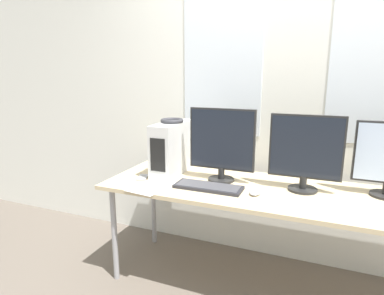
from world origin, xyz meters
The scene contains 10 objects.
wall_back centered at (0.00, 0.87, 1.35)m, with size 8.00×0.07×2.70m.
desk centered at (0.00, 0.37, 0.69)m, with size 2.36×0.74×0.74m.
pc_tower centered at (-0.81, 0.47, 0.93)m, with size 0.16×0.47×0.39m.
headphones centered at (-0.81, 0.47, 1.14)m, with size 0.17×0.17×0.03m.
monitor_main centered at (-0.41, 0.43, 1.01)m, with size 0.46×0.18×0.51m.
monitor_right_near centered at (0.14, 0.44, 1.00)m, with size 0.45×0.18×0.50m.
keyboard centered at (-0.44, 0.24, 0.75)m, with size 0.45×0.17×0.02m.
mouse centered at (-0.14, 0.25, 0.75)m, with size 0.07×0.10×0.03m.
cell_phone centered at (-0.96, 0.27, 0.75)m, with size 0.10×0.15×0.01m.
paper_sheet_left centered at (-0.81, 0.12, 0.74)m, with size 0.25×0.32×0.00m.
Camera 1 is at (0.22, -1.66, 1.47)m, focal length 30.00 mm.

